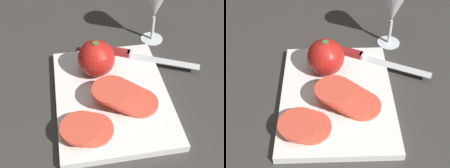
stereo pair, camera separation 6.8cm
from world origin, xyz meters
TOP-DOWN VIEW (x-y plane):
  - ground_plane at (0.00, 0.00)m, footprint 3.00×3.00m
  - cutting_board at (0.08, -0.01)m, footprint 0.33×0.25m
  - wine_glass at (0.29, -0.16)m, footprint 0.08×0.08m
  - whole_tomato at (0.16, 0.01)m, footprint 0.09×0.09m
  - knife at (0.22, -0.05)m, footprint 0.14×0.28m
  - tomato_slice_stack_near at (0.05, -0.04)m, footprint 0.10×0.14m
  - tomato_slice_stack_far at (-0.02, 0.05)m, footprint 0.09×0.11m

SIDE VIEW (x-z plane):
  - ground_plane at x=0.00m, z-range 0.00..0.00m
  - cutting_board at x=0.08m, z-range 0.00..0.02m
  - knife at x=0.22m, z-range 0.02..0.03m
  - tomato_slice_stack_far at x=-0.02m, z-range 0.02..0.04m
  - tomato_slice_stack_near at x=0.05m, z-range 0.02..0.06m
  - whole_tomato at x=0.16m, z-range 0.02..0.11m
  - wine_glass at x=0.29m, z-range 0.03..0.20m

